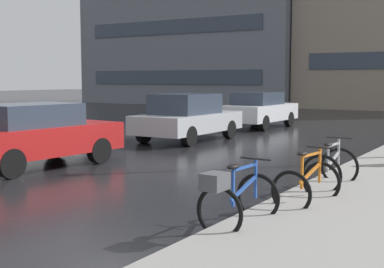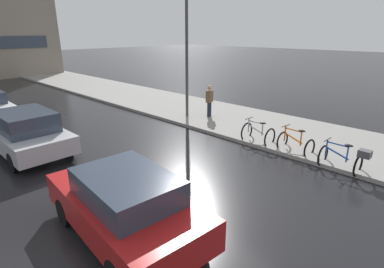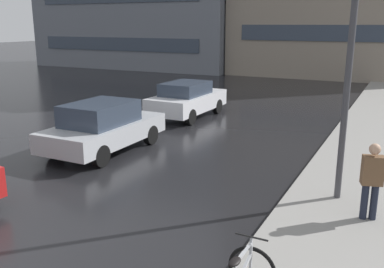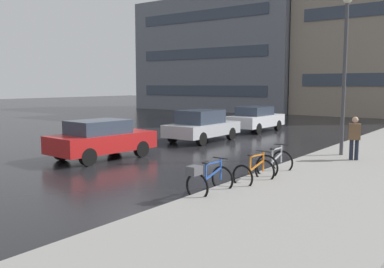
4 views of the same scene
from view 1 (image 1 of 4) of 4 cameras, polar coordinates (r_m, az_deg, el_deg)
ground_plane at (r=11.03m, az=-8.48°, el=-5.04°), size 140.00×140.00×0.00m
bicycle_nearest at (r=7.33m, az=4.53°, el=-6.69°), size 0.76×1.42×0.95m
bicycle_second at (r=8.84m, az=12.18°, el=-5.27°), size 0.81×1.22×0.95m
bicycle_third at (r=10.28m, az=14.59°, el=-3.64°), size 0.77×1.12×0.97m
car_red at (r=13.13m, az=-16.55°, el=-0.03°), size 2.22×4.20×1.51m
car_silver at (r=17.93m, az=-0.50°, el=1.81°), size 1.97×4.25×1.58m
car_white at (r=22.95m, az=7.14°, el=2.62°), size 1.95×4.14×1.52m
building_facade_side at (r=45.39m, az=0.35°, el=10.98°), size 18.99×7.33×12.18m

